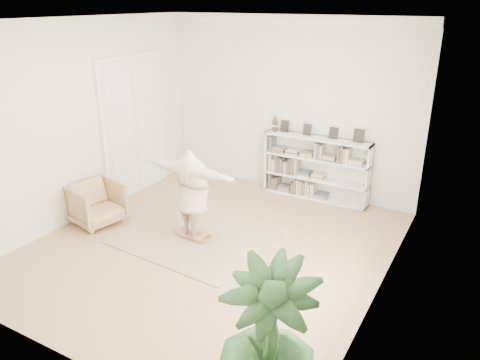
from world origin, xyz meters
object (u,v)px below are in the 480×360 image
(armchair, at_px, (96,203))
(rocker_board, at_px, (194,235))
(person, at_px, (192,191))
(houseplant, at_px, (267,343))
(bookshelf, at_px, (316,169))

(armchair, xyz_separation_m, rocker_board, (1.88, 0.38, -0.32))
(person, height_order, houseplant, houseplant)
(bookshelf, bearing_deg, houseplant, -73.83)
(houseplant, bearing_deg, bookshelf, 106.17)
(bookshelf, relative_size, houseplant, 1.30)
(bookshelf, distance_m, person, 2.97)
(bookshelf, xyz_separation_m, person, (-1.16, -2.72, 0.25))
(armchair, bearing_deg, houseplant, -103.06)
(bookshelf, bearing_deg, person, -113.21)
(bookshelf, xyz_separation_m, rocker_board, (-1.16, -2.72, -0.57))
(rocker_board, xyz_separation_m, houseplant, (2.72, -2.65, 0.78))
(armchair, xyz_separation_m, person, (1.88, 0.38, 0.50))
(houseplant, bearing_deg, rocker_board, 135.75)
(person, relative_size, houseplant, 1.11)
(rocker_board, bearing_deg, armchair, -164.93)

